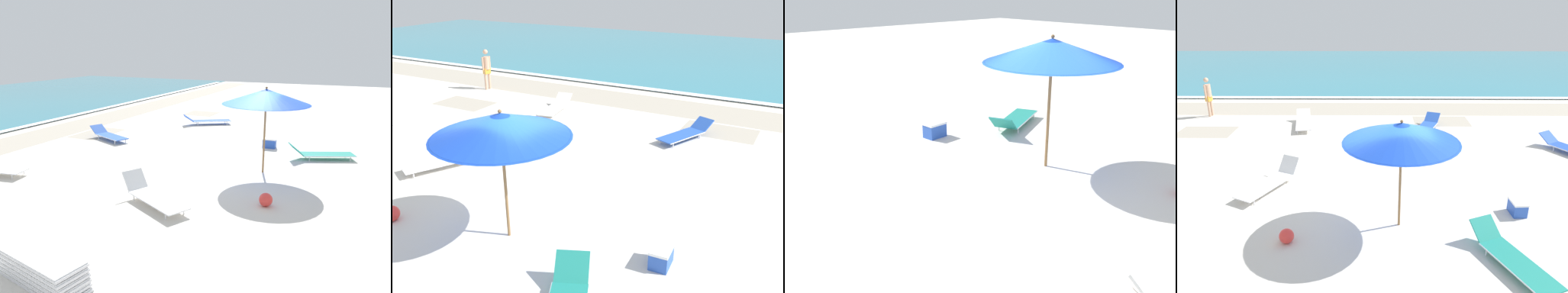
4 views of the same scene
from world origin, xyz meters
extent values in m
cube|color=silver|center=(0.00, 0.00, -0.08)|extent=(60.00, 60.00, 0.16)
cube|color=#AFA492|center=(0.00, 9.30, 0.00)|extent=(57.00, 2.20, 0.00)
cube|color=#AFA492|center=(-6.95, 5.84, 0.00)|extent=(2.25, 1.41, 0.00)
cube|color=#AFA492|center=(2.77, 7.35, 0.00)|extent=(2.40, 1.46, 0.00)
cube|color=teal|center=(0.00, 20.63, 0.03)|extent=(60.00, 18.75, 0.06)
cube|color=white|center=(0.00, 11.30, 0.06)|extent=(56.00, 0.44, 0.01)
cylinder|color=olive|center=(0.46, -0.79, 1.17)|extent=(0.06, 0.06, 2.33)
cone|color=blue|center=(0.46, -0.79, 2.33)|extent=(2.62, 2.62, 0.45)
cylinder|color=#13359C|center=(0.46, -0.79, 2.12)|extent=(2.54, 2.54, 0.01)
sphere|color=olive|center=(0.46, -0.79, 2.59)|extent=(0.07, 0.07, 0.07)
cube|color=#1E8475|center=(2.31, -1.46, 0.35)|extent=(0.70, 0.64, 0.37)
cube|color=blue|center=(1.90, 5.92, 0.17)|extent=(1.18, 1.74, 0.03)
cylinder|color=silver|center=(1.62, 6.04, 0.17)|extent=(0.66, 1.53, 0.03)
cylinder|color=silver|center=(2.17, 5.81, 0.17)|extent=(0.66, 1.53, 0.03)
cube|color=blue|center=(2.30, 6.90, 0.32)|extent=(0.72, 0.66, 0.32)
cylinder|color=silver|center=(1.42, 5.43, 0.08)|extent=(0.03, 0.03, 0.16)
cylinder|color=silver|center=(1.89, 5.24, 0.08)|extent=(0.03, 0.03, 0.16)
cylinder|color=silver|center=(1.91, 6.61, 0.08)|extent=(0.03, 0.03, 0.16)
cylinder|color=silver|center=(2.38, 6.42, 0.08)|extent=(0.03, 0.03, 0.16)
cube|color=white|center=(-3.18, 0.84, 0.17)|extent=(1.35, 1.88, 0.03)
cylinder|color=silver|center=(-3.44, 0.97, 0.17)|extent=(0.84, 1.62, 0.03)
cylinder|color=silver|center=(-2.91, 0.70, 0.17)|extent=(0.84, 1.62, 0.03)
cube|color=white|center=(-2.70, 1.79, 0.40)|extent=(0.67, 0.57, 0.46)
cylinder|color=silver|center=(-3.72, 0.33, 0.08)|extent=(0.03, 0.03, 0.16)
cylinder|color=silver|center=(-3.27, 0.09, 0.08)|extent=(0.03, 0.03, 0.16)
cylinder|color=silver|center=(-3.09, 1.58, 0.08)|extent=(0.03, 0.03, 0.16)
cylinder|color=silver|center=(-2.63, 1.35, 0.08)|extent=(0.03, 0.03, 0.16)
cube|color=white|center=(-3.08, 6.36, 0.17)|extent=(0.87, 1.71, 0.03)
cylinder|color=silver|center=(-3.38, 6.31, 0.17)|extent=(0.30, 1.61, 0.03)
cylinder|color=silver|center=(-2.79, 6.41, 0.17)|extent=(0.30, 1.61, 0.03)
cube|color=white|center=(-3.26, 7.38, 0.33)|extent=(0.65, 0.56, 0.33)
cylinder|color=silver|center=(-3.23, 5.69, 0.08)|extent=(0.03, 0.03, 0.16)
cylinder|color=silver|center=(-2.72, 5.77, 0.08)|extent=(0.03, 0.03, 0.16)
cylinder|color=silver|center=(-3.44, 6.94, 0.08)|extent=(0.03, 0.03, 0.16)
cylinder|color=silver|center=(-2.94, 7.02, 0.08)|extent=(0.03, 0.03, 0.16)
cylinder|color=tan|center=(-7.64, 7.97, 0.45)|extent=(0.11, 0.11, 0.90)
cylinder|color=tan|center=(-7.60, 8.16, 0.45)|extent=(0.11, 0.11, 0.90)
cube|color=gold|center=(-7.62, 8.07, 0.82)|extent=(0.24, 0.33, 0.24)
cylinder|color=tan|center=(-7.62, 8.07, 1.18)|extent=(0.27, 0.27, 0.55)
cylinder|color=tan|center=(-7.65, 7.88, 1.17)|extent=(0.08, 0.08, 0.55)
cylinder|color=tan|center=(-7.58, 8.25, 1.17)|extent=(0.08, 0.08, 0.55)
sphere|color=tan|center=(-7.62, 8.07, 1.66)|extent=(0.21, 0.21, 0.21)
cube|color=blue|center=(3.46, -0.27, 0.16)|extent=(0.37, 0.50, 0.32)
cube|color=white|center=(3.46, -0.27, 0.35)|extent=(0.38, 0.52, 0.05)
camera|label=1|loc=(-10.57, -3.51, 3.75)|focal=35.00mm
camera|label=2|loc=(5.38, -6.57, 4.91)|focal=40.00mm
camera|label=3|loc=(-4.56, 5.83, 3.49)|focal=40.00mm
camera|label=4|loc=(-0.10, -8.59, 5.08)|focal=35.00mm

